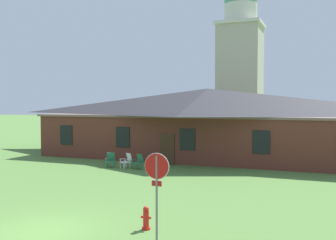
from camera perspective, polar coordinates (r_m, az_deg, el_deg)
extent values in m
plane|color=#517A38|center=(14.13, -17.97, -15.18)|extent=(200.00, 200.00, 0.00)
cube|color=brown|center=(31.57, 5.80, -2.35)|extent=(24.91, 10.00, 3.20)
cube|color=#795B55|center=(31.47, 5.82, 0.70)|extent=(25.41, 10.20, 0.16)
pyramid|color=#28282D|center=(31.46, 5.83, 2.72)|extent=(25.91, 10.40, 2.06)
cube|color=black|center=(31.45, -14.62, -2.14)|extent=(1.10, 0.06, 1.50)
cube|color=black|center=(28.78, -6.60, -2.50)|extent=(1.10, 0.06, 1.50)
cube|color=black|center=(26.78, 2.84, -2.86)|extent=(1.10, 0.06, 1.50)
cube|color=black|center=(25.60, 13.46, -3.17)|extent=(1.10, 0.06, 1.50)
cube|color=#422819|center=(27.37, -0.11, -4.24)|extent=(1.10, 0.06, 2.10)
cube|color=#BCB29E|center=(46.97, 10.46, 5.33)|extent=(4.80, 4.80, 13.22)
cube|color=silver|center=(47.79, 10.52, 13.48)|extent=(5.18, 5.18, 0.36)
cylinder|color=silver|center=(48.06, 10.54, 14.98)|extent=(3.80, 3.80, 2.20)
cylinder|color=slate|center=(12.03, -1.66, -11.55)|extent=(0.07, 0.07, 2.68)
cylinder|color=white|center=(11.84, -1.64, -6.75)|extent=(0.81, 0.03, 0.81)
cylinder|color=#B71414|center=(11.81, -1.69, -6.77)|extent=(0.76, 0.03, 0.76)
cube|color=#B71414|center=(11.92, -1.66, -9.23)|extent=(0.32, 0.03, 0.16)
cube|color=white|center=(11.93, -1.64, -9.22)|extent=(0.34, 0.02, 0.18)
cube|color=#28704C|center=(26.05, -7.95, -6.54)|extent=(0.07, 0.07, 0.36)
cube|color=#28704C|center=(26.10, -8.96, -6.53)|extent=(0.07, 0.07, 0.36)
cube|color=#28704C|center=(26.48, -7.86, -6.39)|extent=(0.07, 0.07, 0.36)
cube|color=#28704C|center=(26.53, -8.85, -6.38)|extent=(0.07, 0.07, 0.36)
cube|color=#28704C|center=(26.26, -8.41, -6.01)|extent=(0.71, 0.70, 0.05)
cube|color=#28704C|center=(26.52, -8.34, -5.27)|extent=(0.55, 0.38, 0.54)
cube|color=#28704C|center=(26.18, -7.78, -5.60)|extent=(0.25, 0.45, 0.03)
cube|color=#28704C|center=(26.04, -7.81, -5.89)|extent=(0.05, 0.05, 0.22)
cube|color=#28704C|center=(26.24, -9.05, -5.59)|extent=(0.25, 0.45, 0.03)
cube|color=#28704C|center=(26.10, -9.09, -5.88)|extent=(0.05, 0.05, 0.22)
cube|color=silver|center=(25.57, -6.43, -6.70)|extent=(0.07, 0.07, 0.36)
cube|color=silver|center=(25.96, -6.96, -6.56)|extent=(0.07, 0.07, 0.36)
cube|color=silver|center=(25.80, -5.58, -6.61)|extent=(0.07, 0.07, 0.36)
cube|color=silver|center=(26.19, -6.12, -6.48)|extent=(0.07, 0.07, 0.36)
cube|color=silver|center=(25.85, -6.27, -6.14)|extent=(0.73, 0.72, 0.05)
cube|color=silver|center=(25.96, -5.69, -5.43)|extent=(0.54, 0.43, 0.54)
cube|color=silver|center=(25.56, -5.98, -5.79)|extent=(0.29, 0.43, 0.03)
cube|color=silver|center=(25.50, -6.29, -6.06)|extent=(0.05, 0.05, 0.22)
cube|color=silver|center=(26.05, -6.65, -5.64)|extent=(0.29, 0.43, 0.03)
cube|color=silver|center=(25.99, -6.95, -5.90)|extent=(0.05, 0.05, 0.22)
cube|color=#28704C|center=(25.07, -4.69, -6.87)|extent=(0.07, 0.07, 0.36)
cube|color=#28704C|center=(25.42, -5.34, -6.75)|extent=(0.07, 0.07, 0.36)
cube|color=#28704C|center=(25.35, -3.90, -6.77)|extent=(0.07, 0.07, 0.36)
cube|color=#28704C|center=(25.70, -4.56, -6.64)|extent=(0.07, 0.07, 0.36)
cube|color=#28704C|center=(25.35, -4.62, -6.30)|extent=(0.71, 0.70, 0.05)
cube|color=#28704C|center=(25.50, -4.08, -5.57)|extent=(0.55, 0.39, 0.54)
cube|color=#28704C|center=(25.09, -4.24, -5.94)|extent=(0.25, 0.45, 0.03)
cube|color=#28704C|center=(25.00, -4.53, -6.23)|extent=(0.05, 0.05, 0.22)
cube|color=#28704C|center=(25.53, -5.07, -5.80)|extent=(0.25, 0.45, 0.03)
cube|color=#28704C|center=(25.45, -5.36, -6.08)|extent=(0.05, 0.05, 0.22)
cylinder|color=red|center=(13.67, -3.23, -15.48)|extent=(0.28, 0.28, 0.08)
cylinder|color=red|center=(13.58, -3.23, -14.22)|extent=(0.20, 0.20, 0.55)
sphere|color=red|center=(13.49, -3.23, -12.86)|extent=(0.20, 0.20, 0.20)
cylinder|color=red|center=(13.62, -3.74, -13.93)|extent=(0.10, 0.08, 0.08)
cylinder|color=red|center=(13.51, -2.71, -14.06)|extent=(0.10, 0.08, 0.08)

